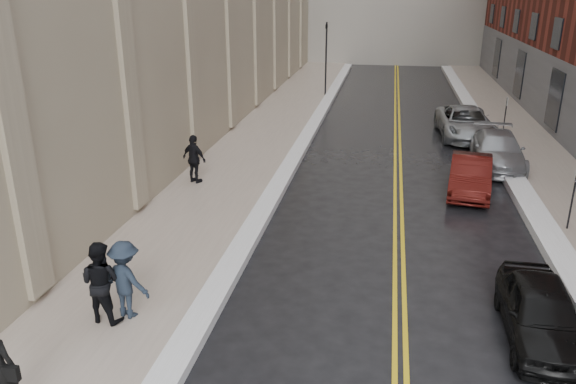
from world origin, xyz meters
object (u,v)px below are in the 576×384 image
at_px(car_black, 541,312).
at_px(pedestrian_a, 101,282).
at_px(car_maroon, 470,175).
at_px(pedestrian_c, 194,159).
at_px(car_silver_near, 498,150).
at_px(car_silver_far, 465,123).
at_px(pedestrian_b, 126,279).

xyz_separation_m(car_black, pedestrian_a, (-10.01, -1.25, 0.48)).
relative_size(car_maroon, pedestrian_c, 2.20).
distance_m(car_silver_near, pedestrian_a, 18.46).
xyz_separation_m(car_black, car_silver_near, (1.21, 13.41, 0.07)).
bearing_deg(car_maroon, pedestrian_c, -166.06).
distance_m(car_silver_near, car_silver_far, 5.05).
height_order(car_silver_near, pedestrian_b, pedestrian_b).
bearing_deg(pedestrian_b, pedestrian_c, -62.86).
relative_size(car_black, pedestrian_b, 2.05).
bearing_deg(car_black, pedestrian_c, 143.65).
bearing_deg(pedestrian_c, pedestrian_b, 123.67).
bearing_deg(car_silver_far, car_silver_near, -83.37).
relative_size(car_black, car_maroon, 0.93).
xyz_separation_m(car_silver_far, pedestrian_a, (-10.38, -19.64, 0.36)).
relative_size(car_silver_near, pedestrian_b, 2.65).
relative_size(car_maroon, pedestrian_a, 2.14).
height_order(car_black, pedestrian_b, pedestrian_b).
distance_m(pedestrian_b, pedestrian_c, 9.67).
bearing_deg(pedestrian_c, car_silver_far, -115.39).
bearing_deg(pedestrian_c, car_maroon, -149.79).
distance_m(car_black, car_silver_near, 13.46).
height_order(car_maroon, car_silver_far, car_silver_far).
bearing_deg(car_silver_near, car_maroon, -111.15).
height_order(car_silver_near, car_silver_far, car_silver_far).
distance_m(car_black, car_maroon, 9.71).
height_order(car_maroon, car_silver_near, car_silver_near).
height_order(car_maroon, pedestrian_b, pedestrian_b).
bearing_deg(car_maroon, car_black, -79.90).
height_order(car_black, pedestrian_a, pedestrian_a).
height_order(car_silver_near, pedestrian_a, pedestrian_a).
bearing_deg(car_silver_near, pedestrian_c, -156.29).
xyz_separation_m(car_maroon, car_silver_near, (1.60, 3.71, 0.04)).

